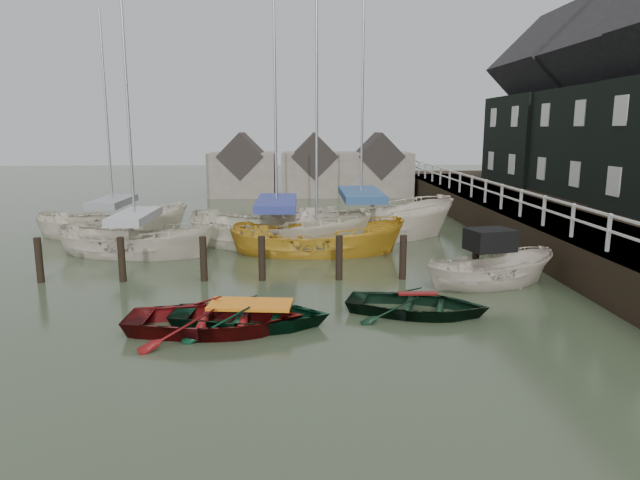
{
  "coord_description": "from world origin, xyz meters",
  "views": [
    {
      "loc": [
        -0.0,
        -14.26,
        4.66
      ],
      "look_at": [
        0.58,
        2.33,
        1.4
      ],
      "focal_mm": 32.0,
      "sensor_mm": 36.0,
      "label": 1
    }
  ],
  "objects_px": {
    "rowboat_green": "(251,326)",
    "motorboat": "(490,282)",
    "rowboat_dkgreen": "(417,314)",
    "sailboat_b": "(277,245)",
    "sailboat_c": "(317,253)",
    "sailboat_d": "(361,237)",
    "sailboat_e": "(115,233)",
    "sailboat_a": "(137,253)",
    "rowboat_red": "(216,331)"
  },
  "relations": [
    {
      "from": "rowboat_red",
      "to": "rowboat_dkgreen",
      "type": "xyz_separation_m",
      "value": [
        4.97,
        1.08,
        0.0
      ]
    },
    {
      "from": "motorboat",
      "to": "rowboat_dkgreen",
      "type": "bearing_deg",
      "value": 118.61
    },
    {
      "from": "rowboat_dkgreen",
      "to": "sailboat_b",
      "type": "height_order",
      "value": "sailboat_b"
    },
    {
      "from": "sailboat_c",
      "to": "sailboat_d",
      "type": "height_order",
      "value": "sailboat_d"
    },
    {
      "from": "rowboat_red",
      "to": "sailboat_d",
      "type": "bearing_deg",
      "value": -21.06
    },
    {
      "from": "rowboat_green",
      "to": "sailboat_e",
      "type": "bearing_deg",
      "value": 35.79
    },
    {
      "from": "sailboat_a",
      "to": "sailboat_d",
      "type": "xyz_separation_m",
      "value": [
        8.76,
        2.99,
        -0.01
      ]
    },
    {
      "from": "motorboat",
      "to": "sailboat_c",
      "type": "bearing_deg",
      "value": 32.22
    },
    {
      "from": "rowboat_dkgreen",
      "to": "sailboat_c",
      "type": "xyz_separation_m",
      "value": [
        -2.34,
        7.33,
        0.01
      ]
    },
    {
      "from": "sailboat_c",
      "to": "sailboat_a",
      "type": "bearing_deg",
      "value": 93.72
    },
    {
      "from": "sailboat_a",
      "to": "sailboat_c",
      "type": "xyz_separation_m",
      "value": [
        6.78,
        0.01,
        -0.05
      ]
    },
    {
      "from": "sailboat_a",
      "to": "sailboat_b",
      "type": "relative_size",
      "value": 0.87
    },
    {
      "from": "rowboat_red",
      "to": "rowboat_dkgreen",
      "type": "height_order",
      "value": "rowboat_red"
    },
    {
      "from": "motorboat",
      "to": "sailboat_c",
      "type": "relative_size",
      "value": 0.43
    },
    {
      "from": "rowboat_green",
      "to": "sailboat_c",
      "type": "bearing_deg",
      "value": -7.03
    },
    {
      "from": "sailboat_a",
      "to": "sailboat_d",
      "type": "bearing_deg",
      "value": -59.37
    },
    {
      "from": "rowboat_green",
      "to": "sailboat_d",
      "type": "relative_size",
      "value": 0.3
    },
    {
      "from": "sailboat_c",
      "to": "sailboat_d",
      "type": "distance_m",
      "value": 3.58
    },
    {
      "from": "rowboat_green",
      "to": "sailboat_a",
      "type": "distance_m",
      "value": 9.48
    },
    {
      "from": "rowboat_red",
      "to": "motorboat",
      "type": "distance_m",
      "value": 8.53
    },
    {
      "from": "rowboat_red",
      "to": "rowboat_green",
      "type": "height_order",
      "value": "rowboat_red"
    },
    {
      "from": "sailboat_b",
      "to": "sailboat_d",
      "type": "xyz_separation_m",
      "value": [
        3.54,
        1.69,
        -0.0
      ]
    },
    {
      "from": "sailboat_b",
      "to": "sailboat_d",
      "type": "bearing_deg",
      "value": -45.23
    },
    {
      "from": "sailboat_c",
      "to": "rowboat_green",
      "type": "bearing_deg",
      "value": 170.93
    },
    {
      "from": "sailboat_c",
      "to": "sailboat_d",
      "type": "bearing_deg",
      "value": -29.97
    },
    {
      "from": "sailboat_b",
      "to": "sailboat_a",
      "type": "bearing_deg",
      "value": 123.14
    },
    {
      "from": "sailboat_e",
      "to": "rowboat_dkgreen",
      "type": "bearing_deg",
      "value": -146.26
    },
    {
      "from": "sailboat_b",
      "to": "rowboat_dkgreen",
      "type": "bearing_deg",
      "value": -136.48
    },
    {
      "from": "sailboat_b",
      "to": "sailboat_d",
      "type": "relative_size",
      "value": 0.98
    },
    {
      "from": "rowboat_dkgreen",
      "to": "sailboat_d",
      "type": "height_order",
      "value": "sailboat_d"
    },
    {
      "from": "rowboat_red",
      "to": "sailboat_a",
      "type": "bearing_deg",
      "value": 27.25
    },
    {
      "from": "rowboat_red",
      "to": "sailboat_d",
      "type": "height_order",
      "value": "sailboat_d"
    },
    {
      "from": "rowboat_dkgreen",
      "to": "motorboat",
      "type": "bearing_deg",
      "value": -29.73
    },
    {
      "from": "rowboat_green",
      "to": "motorboat",
      "type": "relative_size",
      "value": 0.85
    },
    {
      "from": "rowboat_red",
      "to": "motorboat",
      "type": "bearing_deg",
      "value": -63.58
    },
    {
      "from": "motorboat",
      "to": "sailboat_a",
      "type": "bearing_deg",
      "value": 53.48
    },
    {
      "from": "sailboat_d",
      "to": "sailboat_e",
      "type": "xyz_separation_m",
      "value": [
        -10.88,
        1.12,
        0.0
      ]
    },
    {
      "from": "rowboat_red",
      "to": "sailboat_e",
      "type": "distance_m",
      "value": 13.99
    },
    {
      "from": "rowboat_green",
      "to": "sailboat_d",
      "type": "xyz_separation_m",
      "value": [
        3.8,
        11.07,
        0.06
      ]
    },
    {
      "from": "rowboat_red",
      "to": "sailboat_c",
      "type": "height_order",
      "value": "sailboat_c"
    },
    {
      "from": "rowboat_green",
      "to": "rowboat_dkgreen",
      "type": "relative_size",
      "value": 1.06
    },
    {
      "from": "rowboat_dkgreen",
      "to": "sailboat_a",
      "type": "distance_m",
      "value": 11.69
    },
    {
      "from": "rowboat_dkgreen",
      "to": "sailboat_d",
      "type": "relative_size",
      "value": 0.28
    },
    {
      "from": "rowboat_dkgreen",
      "to": "motorboat",
      "type": "distance_m",
      "value": 3.77
    },
    {
      "from": "rowboat_green",
      "to": "sailboat_a",
      "type": "xyz_separation_m",
      "value": [
        -4.95,
        8.08,
        0.06
      ]
    },
    {
      "from": "motorboat",
      "to": "sailboat_b",
      "type": "height_order",
      "value": "sailboat_b"
    },
    {
      "from": "sailboat_d",
      "to": "motorboat",
      "type": "bearing_deg",
      "value": -165.88
    },
    {
      "from": "sailboat_c",
      "to": "sailboat_d",
      "type": "relative_size",
      "value": 0.81
    },
    {
      "from": "motorboat",
      "to": "sailboat_b",
      "type": "distance_m",
      "value": 8.97
    },
    {
      "from": "sailboat_c",
      "to": "sailboat_e",
      "type": "height_order",
      "value": "sailboat_e"
    }
  ]
}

